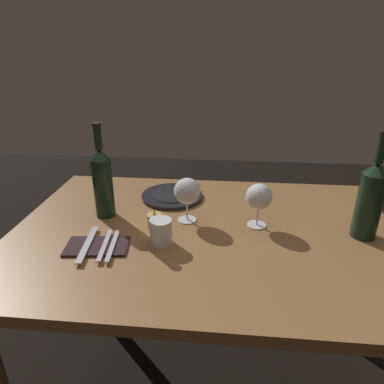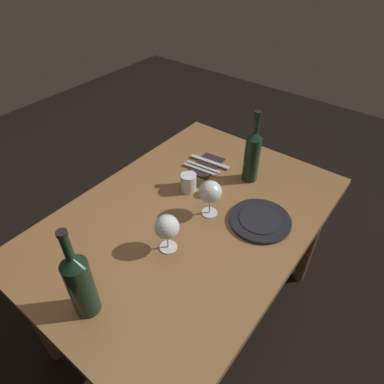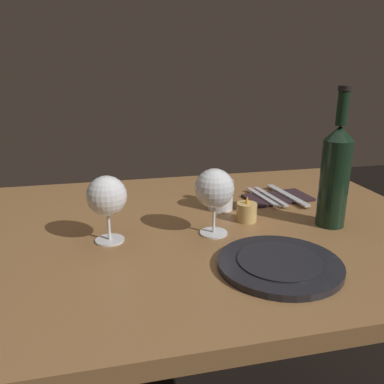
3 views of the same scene
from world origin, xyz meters
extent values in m
plane|color=black|center=(0.00, 0.00, 0.00)|extent=(6.00, 6.00, 0.00)
cube|color=olive|center=(0.00, 0.00, 0.72)|extent=(1.30, 0.90, 0.04)
cylinder|color=brown|center=(-0.58, -0.38, 0.35)|extent=(0.06, 0.06, 0.70)
cylinder|color=brown|center=(0.58, -0.38, 0.35)|extent=(0.06, 0.06, 0.70)
cylinder|color=white|center=(-0.18, -0.05, 0.74)|extent=(0.07, 0.07, 0.00)
cylinder|color=white|center=(-0.18, -0.05, 0.78)|extent=(0.01, 0.01, 0.07)
sphere|color=white|center=(-0.18, -0.05, 0.85)|extent=(0.09, 0.09, 0.09)
cylinder|color=beige|center=(-0.18, -0.05, 0.85)|extent=(0.07, 0.07, 0.03)
cylinder|color=white|center=(0.07, -0.06, 0.74)|extent=(0.07, 0.07, 0.00)
cylinder|color=white|center=(0.07, -0.06, 0.78)|extent=(0.01, 0.01, 0.07)
sphere|color=white|center=(0.07, -0.06, 0.85)|extent=(0.09, 0.09, 0.09)
cylinder|color=beige|center=(0.07, -0.06, 0.85)|extent=(0.07, 0.07, 0.02)
cylinder|color=black|center=(-0.51, -0.01, 0.85)|extent=(0.08, 0.08, 0.22)
cone|color=black|center=(-0.51, -0.01, 0.97)|extent=(0.08, 0.08, 0.03)
cylinder|color=black|center=(-0.51, -0.01, 1.03)|extent=(0.03, 0.03, 0.09)
cylinder|color=black|center=(0.37, -0.07, 0.85)|extent=(0.07, 0.07, 0.21)
cone|color=black|center=(0.37, -0.07, 0.97)|extent=(0.07, 0.07, 0.03)
cylinder|color=black|center=(0.37, -0.07, 1.03)|extent=(0.03, 0.03, 0.08)
cylinder|color=black|center=(0.37, -0.07, 1.07)|extent=(0.03, 0.03, 0.01)
cylinder|color=white|center=(0.13, 0.10, 0.78)|extent=(0.07, 0.07, 0.08)
cylinder|color=silver|center=(0.13, 0.10, 0.77)|extent=(0.06, 0.06, 0.04)
cylinder|color=#DBB266|center=(0.17, 0.00, 0.76)|extent=(0.05, 0.05, 0.05)
cylinder|color=white|center=(0.17, 0.00, 0.76)|extent=(0.04, 0.04, 0.03)
cone|color=#F99E2D|center=(0.17, 0.00, 0.80)|extent=(0.01, 0.01, 0.02)
cylinder|color=black|center=(0.15, -0.25, 0.75)|extent=(0.25, 0.25, 0.01)
cylinder|color=black|center=(0.15, -0.25, 0.76)|extent=(0.17, 0.17, 0.00)
cube|color=#2D1E23|center=(0.32, 0.14, 0.74)|extent=(0.20, 0.13, 0.01)
cube|color=silver|center=(0.30, 0.14, 0.75)|extent=(0.03, 0.18, 0.00)
cube|color=silver|center=(0.27, 0.14, 0.75)|extent=(0.03, 0.18, 0.00)
cube|color=silver|center=(0.35, 0.14, 0.75)|extent=(0.04, 0.21, 0.00)
camera|label=1|loc=(-0.06, 1.03, 1.33)|focal=32.50mm
camera|label=2|loc=(-0.77, -0.61, 1.70)|focal=31.44mm
camera|label=3|loc=(-0.18, -0.89, 1.13)|focal=37.04mm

